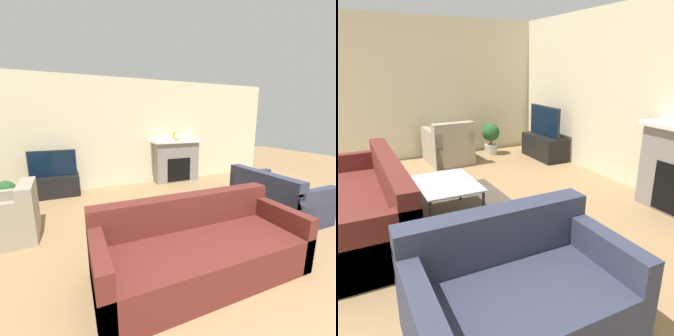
{
  "view_description": "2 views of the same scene",
  "coord_description": "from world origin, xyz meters",
  "views": [
    {
      "loc": [
        -1.27,
        -0.74,
        1.71
      ],
      "look_at": [
        0.27,
        2.83,
        0.86
      ],
      "focal_mm": 24.0,
      "sensor_mm": 36.0,
      "label": 1
    },
    {
      "loc": [
        3.71,
        1.1,
        1.84
      ],
      "look_at": [
        0.54,
        2.71,
        0.7
      ],
      "focal_mm": 35.0,
      "sensor_mm": 36.0,
      "label": 2
    }
  ],
  "objects": [
    {
      "name": "couch_sectional",
      "position": [
        -0.04,
        1.2,
        0.29
      ],
      "size": [
        2.32,
        0.96,
        0.82
      ],
      "color": "#5B231E",
      "rests_on": "ground_plane"
    },
    {
      "name": "tv_stand",
      "position": [
        -1.68,
        4.69,
        0.23
      ],
      "size": [
        1.02,
        0.45,
        0.46
      ],
      "color": "black",
      "rests_on": "ground_plane"
    },
    {
      "name": "potted_plant",
      "position": [
        -2.4,
        3.85,
        0.39
      ],
      "size": [
        0.37,
        0.37,
        0.65
      ],
      "color": "beige",
      "rests_on": "ground_plane"
    },
    {
      "name": "wall_left",
      "position": [
        -2.9,
        2.5,
        1.35
      ],
      "size": [
        0.06,
        8.0,
        2.7
      ],
      "color": "beige",
      "rests_on": "ground_plane"
    },
    {
      "name": "tv",
      "position": [
        -1.68,
        4.69,
        0.75
      ],
      "size": [
        0.96,
        0.06,
        0.59
      ],
      "color": "#232328",
      "rests_on": "tv_stand"
    },
    {
      "name": "wall_back",
      "position": [
        0.0,
        5.03,
        1.35
      ],
      "size": [
        8.74,
        0.06,
        2.7
      ],
      "color": "beige",
      "rests_on": "ground_plane"
    },
    {
      "name": "area_rug",
      "position": [
        0.03,
        2.15,
        0.0
      ],
      "size": [
        2.12,
        1.9,
        0.0
      ],
      "color": "#4C4238",
      "rests_on": "ground_plane"
    },
    {
      "name": "couch_loveseat",
      "position": [
        2.06,
        2.04,
        0.29
      ],
      "size": [
        0.96,
        1.5,
        0.82
      ],
      "rotation": [
        0.0,
        0.0,
        1.57
      ],
      "color": "#33384C",
      "rests_on": "ground_plane"
    },
    {
      "name": "coffee_table",
      "position": [
        0.03,
        2.15,
        0.41
      ],
      "size": [
        0.92,
        0.7,
        0.45
      ],
      "color": "#333338",
      "rests_on": "ground_plane"
    },
    {
      "name": "armchair_by_window",
      "position": [
        -2.22,
        2.88,
        0.3
      ],
      "size": [
        0.92,
        0.8,
        0.82
      ],
      "rotation": [
        0.0,
        0.0,
        -1.53
      ],
      "color": "#9E937F",
      "rests_on": "ground_plane"
    }
  ]
}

